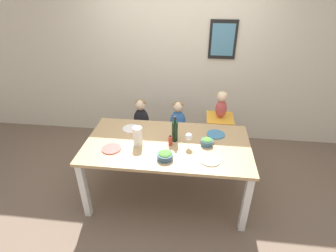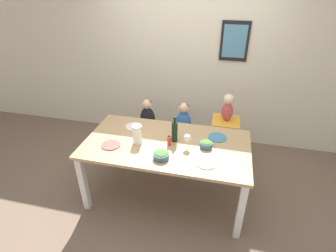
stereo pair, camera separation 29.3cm
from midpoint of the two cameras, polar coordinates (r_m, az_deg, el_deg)
ground_plane at (r=3.46m, az=2.21°, el=-14.55°), size 14.00×14.00×0.00m
wall_back at (r=4.09m, az=6.90°, el=14.62°), size 10.00×0.09×2.70m
dining_table at (r=3.02m, az=2.47°, el=-5.20°), size 1.86×0.99×0.78m
chair_far_left at (r=3.90m, az=-2.16°, el=-1.66°), size 0.42×0.43×0.44m
chair_far_center at (r=3.81m, az=5.46°, el=-2.60°), size 0.42×0.43×0.44m
chair_right_highchair at (r=3.69m, az=14.51°, el=-0.94°), size 0.36×0.37×0.74m
person_child_left at (r=3.74m, az=-2.25°, el=2.50°), size 0.22×0.16×0.49m
person_child_center at (r=3.65m, az=5.70°, el=1.61°), size 0.22×0.16×0.49m
person_baby_right at (r=3.52m, az=15.27°, el=4.20°), size 0.15×0.14×0.37m
wine_bottle at (r=2.94m, az=4.30°, el=-1.24°), size 0.07×0.07×0.31m
paper_towel_roll at (r=2.91m, az=-3.89°, el=-1.93°), size 0.10×0.10×0.22m
wine_glass_near at (r=2.83m, az=7.15°, el=-2.71°), size 0.08×0.08×0.17m
salad_bowl_large at (r=2.71m, az=1.59°, el=-6.45°), size 0.17×0.17×0.08m
salad_bowl_small at (r=2.92m, az=11.17°, el=-3.99°), size 0.14×0.14×0.08m
dinner_plate_front_left at (r=2.96m, az=-9.56°, el=-4.17°), size 0.21×0.21×0.01m
dinner_plate_back_left at (r=3.27m, az=-4.91°, el=-0.20°), size 0.21×0.21×0.01m
dinner_plate_back_right at (r=3.13m, az=13.35°, el=-2.50°), size 0.21×0.21×0.01m
dinner_plate_front_right at (r=2.71m, az=11.40°, el=-7.99°), size 0.21×0.21×0.01m
condiment_bottle_hot_sauce at (r=2.90m, az=3.15°, el=-3.22°), size 0.04×0.04×0.13m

